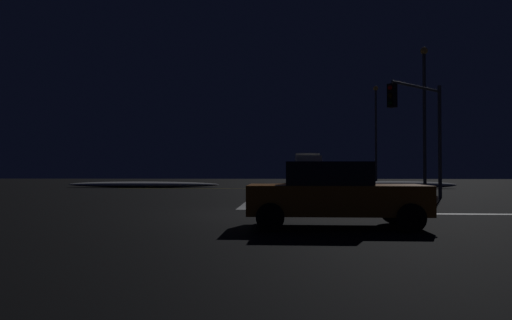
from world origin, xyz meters
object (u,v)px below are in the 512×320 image
(sedan_silver, at_px, (322,181))
(streetlamp_right_far, at_px, (376,128))
(sedan_orange_crossing, at_px, (334,194))
(streetlamp_right_near, at_px, (424,108))
(traffic_signal_ne, at_px, (420,117))
(sedan_blue, at_px, (317,177))
(sedan_gray, at_px, (324,179))
(sedan_red, at_px, (311,176))
(box_truck, at_px, (307,167))

(sedan_silver, bearing_deg, streetlamp_right_far, 71.77)
(sedan_orange_crossing, xyz_separation_m, streetlamp_right_near, (7.18, 18.20, 4.29))
(streetlamp_right_far, bearing_deg, sedan_orange_crossing, -101.86)
(traffic_signal_ne, relative_size, streetlamp_right_far, 0.61)
(sedan_blue, height_order, traffic_signal_ne, traffic_signal_ne)
(streetlamp_right_far, bearing_deg, traffic_signal_ne, -95.16)
(sedan_gray, height_order, sedan_blue, same)
(sedan_silver, height_order, sedan_blue, same)
(sedan_red, height_order, streetlamp_right_far, streetlamp_right_far)
(sedan_silver, height_order, traffic_signal_ne, traffic_signal_ne)
(sedan_silver, height_order, sedan_red, same)
(streetlamp_right_near, bearing_deg, sedan_silver, -152.39)
(sedan_red, distance_m, traffic_signal_ne, 21.64)
(box_truck, xyz_separation_m, traffic_signal_ne, (4.09, -27.67, 2.17))
(sedan_gray, distance_m, sedan_red, 12.38)
(sedan_red, xyz_separation_m, streetlamp_right_far, (6.13, 1.51, 4.49))
(sedan_orange_crossing, bearing_deg, streetlamp_right_near, 68.46)
(traffic_signal_ne, xyz_separation_m, streetlamp_right_near, (2.04, 6.54, 1.21))
(sedan_blue, height_order, streetlamp_right_far, streetlamp_right_far)
(sedan_orange_crossing, xyz_separation_m, traffic_signal_ne, (5.15, 11.66, 3.08))
(sedan_silver, xyz_separation_m, traffic_signal_ne, (4.33, -3.21, 3.08))
(sedan_red, xyz_separation_m, streetlamp_right_near, (6.13, -14.49, 4.29))
(sedan_blue, bearing_deg, streetlamp_right_far, 54.05)
(sedan_orange_crossing, bearing_deg, traffic_signal_ne, 66.18)
(sedan_orange_crossing, bearing_deg, sedan_gray, 86.23)
(sedan_gray, bearing_deg, sedan_silver, -95.49)
(box_truck, bearing_deg, sedan_orange_crossing, -91.54)
(sedan_silver, bearing_deg, sedan_orange_crossing, -93.14)
(sedan_red, bearing_deg, sedan_orange_crossing, -91.85)
(sedan_blue, height_order, streetlamp_right_near, streetlamp_right_near)
(sedan_gray, xyz_separation_m, sedan_orange_crossing, (-1.34, -20.30, 0.00))
(traffic_signal_ne, bearing_deg, sedan_orange_crossing, -113.82)
(sedan_blue, relative_size, traffic_signal_ne, 0.77)
(sedan_red, relative_size, streetlamp_right_near, 0.49)
(box_truck, distance_m, traffic_signal_ne, 28.06)
(traffic_signal_ne, relative_size, streetlamp_right_near, 0.63)
(sedan_gray, xyz_separation_m, box_truck, (-0.28, 19.03, 0.91))
(box_truck, bearing_deg, sedan_blue, -89.30)
(sedan_blue, xyz_separation_m, traffic_signal_ne, (3.93, -14.31, 3.08))
(traffic_signal_ne, bearing_deg, sedan_blue, 105.35)
(box_truck, height_order, traffic_signal_ne, traffic_signal_ne)
(sedan_gray, bearing_deg, streetlamp_right_near, -19.81)
(traffic_signal_ne, bearing_deg, sedan_red, 101.02)
(sedan_silver, height_order, sedan_gray, same)
(sedan_orange_crossing, distance_m, streetlamp_right_near, 20.03)
(traffic_signal_ne, height_order, streetlamp_right_near, streetlamp_right_near)
(streetlamp_right_far, bearing_deg, sedan_blue, -125.95)
(sedan_red, relative_size, sedan_orange_crossing, 1.00)
(sedan_silver, relative_size, streetlamp_right_near, 0.49)
(sedan_blue, xyz_separation_m, box_truck, (-0.16, 13.36, 0.91))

